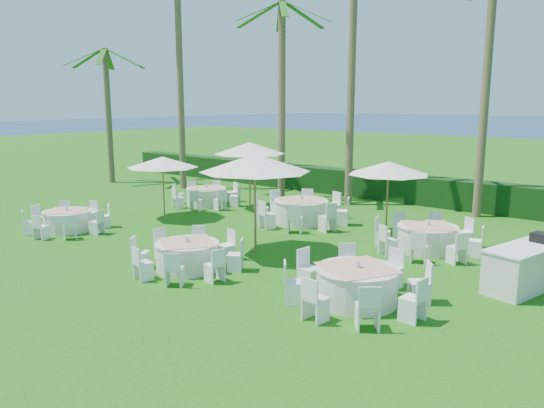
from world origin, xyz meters
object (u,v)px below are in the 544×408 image
at_px(banquet_table_b, 187,255).
at_px(banquet_table_a, 68,220).
at_px(banquet_table_c, 357,284).
at_px(banquet_table_e, 301,211).
at_px(umbrella_c, 250,148).
at_px(umbrella_d, 389,168).
at_px(umbrella_a, 163,162).
at_px(umbrella_b, 255,163).
at_px(banquet_table_d, 206,196).
at_px(banquet_table_f, 427,237).

bearing_deg(banquet_table_b, banquet_table_a, 177.18).
relative_size(banquet_table_c, banquet_table_e, 0.94).
bearing_deg(umbrella_c, umbrella_d, -4.88).
xyz_separation_m(umbrella_a, umbrella_b, (5.90, -1.51, 0.52)).
relative_size(umbrella_a, umbrella_b, 0.84).
distance_m(banquet_table_a, umbrella_d, 11.00).
height_order(banquet_table_b, umbrella_d, umbrella_d).
relative_size(banquet_table_c, umbrella_b, 1.01).
bearing_deg(banquet_table_a, umbrella_c, 71.82).
xyz_separation_m(banquet_table_b, umbrella_c, (-4.14, 7.23, 2.12)).
relative_size(umbrella_b, umbrella_d, 1.20).
xyz_separation_m(banquet_table_d, banquet_table_e, (5.22, -0.26, 0.06)).
bearing_deg(banquet_table_f, banquet_table_d, 175.06).
xyz_separation_m(umbrella_b, umbrella_c, (-4.56, 4.96, -0.15)).
bearing_deg(umbrella_d, banquet_table_f, -28.10).
distance_m(banquet_table_b, umbrella_c, 8.59).
xyz_separation_m(banquet_table_c, umbrella_a, (-10.16, 3.05, 1.72)).
bearing_deg(banquet_table_e, banquet_table_a, -132.73).
bearing_deg(banquet_table_d, banquet_table_e, -2.87).
height_order(banquet_table_c, umbrella_a, umbrella_a).
height_order(banquet_table_e, umbrella_a, umbrella_a).
height_order(banquet_table_d, banquet_table_e, banquet_table_e).
bearing_deg(banquet_table_a, banquet_table_f, 26.87).
bearing_deg(banquet_table_e, banquet_table_c, -45.25).
distance_m(banquet_table_a, banquet_table_d, 6.28).
bearing_deg(banquet_table_a, banquet_table_c, 2.14).
relative_size(banquet_table_d, banquet_table_e, 0.86).
relative_size(banquet_table_a, umbrella_c, 0.96).
distance_m(banquet_table_f, umbrella_c, 8.74).
bearing_deg(banquet_table_d, banquet_table_f, -4.94).
bearing_deg(banquet_table_c, umbrella_d, 111.23).
height_order(banquet_table_a, banquet_table_d, banquet_table_d).
bearing_deg(banquet_table_b, banquet_table_d, 132.72).
relative_size(banquet_table_e, umbrella_d, 1.29).
bearing_deg(umbrella_d, umbrella_b, -113.95).
xyz_separation_m(banquet_table_d, umbrella_a, (0.60, -2.80, 1.75)).
bearing_deg(banquet_table_a, umbrella_d, 35.90).
distance_m(banquet_table_c, banquet_table_f, 4.99).
height_order(banquet_table_a, banquet_table_b, banquet_table_b).
bearing_deg(umbrella_a, umbrella_b, -14.39).
height_order(banquet_table_a, umbrella_a, umbrella_a).
bearing_deg(banquet_table_c, umbrella_a, 163.27).
bearing_deg(umbrella_b, banquet_table_e, 107.53).
height_order(banquet_table_c, umbrella_c, umbrella_c).
relative_size(banquet_table_b, umbrella_c, 1.02).
height_order(banquet_table_f, umbrella_c, umbrella_c).
relative_size(banquet_table_e, banquet_table_f, 1.11).
bearing_deg(banquet_table_d, banquet_table_c, -28.54).
distance_m(banquet_table_c, umbrella_d, 6.63).
xyz_separation_m(banquet_table_a, umbrella_a, (0.93, 3.47, 1.77)).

